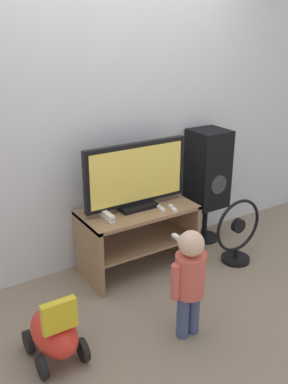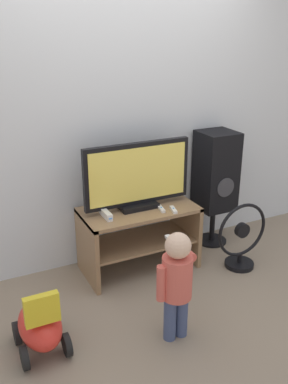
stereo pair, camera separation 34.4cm
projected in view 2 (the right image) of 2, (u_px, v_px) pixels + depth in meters
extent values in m
plane|color=gray|center=(152.00, 281.00, 3.59)|extent=(16.00, 16.00, 0.00)
cube|color=silver|center=(122.00, 114.00, 3.60)|extent=(10.00, 0.06, 2.60)
cube|color=#93704C|center=(139.00, 210.00, 3.60)|extent=(0.98, 0.50, 0.03)
cube|color=#93704C|center=(139.00, 241.00, 3.71)|extent=(0.94, 0.46, 0.02)
cube|color=#93704C|center=(87.00, 250.00, 3.51)|extent=(0.04, 0.50, 0.57)
cube|color=#93704C|center=(185.00, 228.00, 3.89)|extent=(0.04, 0.50, 0.57)
cube|color=black|center=(137.00, 205.00, 3.61)|extent=(0.32, 0.20, 0.04)
cube|color=black|center=(137.00, 174.00, 3.51)|extent=(0.93, 0.05, 0.52)
cube|color=#F2D859|center=(139.00, 175.00, 3.48)|extent=(0.86, 0.01, 0.45)
cube|color=white|center=(106.00, 214.00, 3.42)|extent=(0.04, 0.20, 0.06)
cube|color=#3F8CE5|center=(110.00, 219.00, 3.33)|extent=(0.03, 0.00, 0.01)
cube|color=white|center=(173.00, 210.00, 3.54)|extent=(0.06, 0.13, 0.02)
cylinder|color=#337FD8|center=(173.00, 208.00, 3.53)|extent=(0.01, 0.01, 0.00)
cube|color=white|center=(161.00, 209.00, 3.56)|extent=(0.06, 0.13, 0.02)
cylinder|color=#337FD8|center=(161.00, 207.00, 3.55)|extent=(0.01, 0.01, 0.00)
cylinder|color=#3F4C72|center=(170.00, 318.00, 2.87)|extent=(0.09, 0.09, 0.33)
cylinder|color=#3F4C72|center=(181.00, 315.00, 2.91)|extent=(0.09, 0.09, 0.33)
cylinder|color=#D1594C|center=(177.00, 277.00, 2.78)|extent=(0.20, 0.20, 0.29)
sphere|color=beige|center=(178.00, 246.00, 2.69)|extent=(0.17, 0.17, 0.17)
cylinder|color=#D1594C|center=(161.00, 283.00, 2.74)|extent=(0.06, 0.06, 0.25)
cylinder|color=#D1594C|center=(183.00, 250.00, 2.89)|extent=(0.06, 0.25, 0.06)
sphere|color=beige|center=(174.00, 242.00, 2.99)|extent=(0.07, 0.07, 0.07)
cube|color=white|center=(171.00, 240.00, 3.03)|extent=(0.03, 0.13, 0.02)
cylinder|color=black|center=(211.00, 240.00, 4.24)|extent=(0.29, 0.29, 0.02)
cylinder|color=black|center=(212.00, 224.00, 4.18)|extent=(0.05, 0.05, 0.37)
cube|color=black|center=(216.00, 171.00, 3.98)|extent=(0.33, 0.33, 0.74)
cylinder|color=#38383D|center=(226.00, 188.00, 3.88)|extent=(0.18, 0.01, 0.18)
cylinder|color=black|center=(239.00, 264.00, 3.80)|extent=(0.26, 0.26, 0.04)
cylinder|color=black|center=(240.00, 258.00, 3.78)|extent=(0.04, 0.04, 0.08)
torus|color=black|center=(242.00, 230.00, 3.68)|extent=(0.49, 0.03, 0.49)
cylinder|color=black|center=(242.00, 230.00, 3.68)|extent=(0.13, 0.05, 0.13)
ellipsoid|color=red|center=(40.00, 325.00, 2.77)|extent=(0.27, 0.47, 0.22)
cube|color=yellow|center=(42.00, 309.00, 2.59)|extent=(0.22, 0.05, 0.20)
cylinder|color=black|center=(17.00, 333.00, 2.86)|extent=(0.04, 0.15, 0.15)
cylinder|color=black|center=(56.00, 322.00, 2.97)|extent=(0.04, 0.15, 0.15)
cylinder|color=black|center=(25.00, 358.00, 2.65)|extent=(0.04, 0.15, 0.15)
cylinder|color=black|center=(67.00, 345.00, 2.76)|extent=(0.04, 0.15, 0.15)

